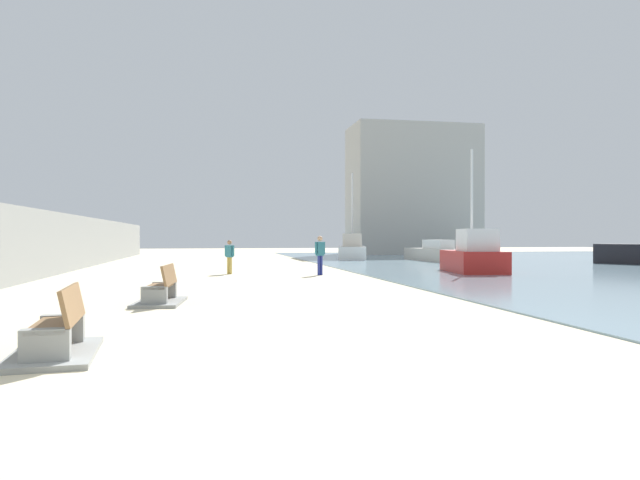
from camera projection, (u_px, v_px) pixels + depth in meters
ground_plane at (223, 276)px, 24.80m from camera, size 120.00×120.00×0.00m
seawall at (36, 244)px, 23.37m from camera, size 0.80×64.00×2.76m
bench_near at (57, 340)px, 8.07m from camera, size 1.27×2.18×0.98m
bench_far at (161, 294)px, 14.41m from camera, size 1.29×2.19×0.98m
person_walking at (320, 252)px, 25.17m from camera, size 0.49×0.30×1.71m
person_standing at (230, 255)px, 25.90m from camera, size 0.42×0.38×1.53m
boat_distant at (433, 253)px, 39.24m from camera, size 1.66×6.72×1.44m
boat_nearest at (474, 256)px, 26.64m from camera, size 2.70×4.45×5.73m
boat_far_right at (352, 249)px, 42.74m from camera, size 3.31×6.26×6.42m
harbor_building at (413, 191)px, 55.79m from camera, size 12.00×6.00×12.30m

